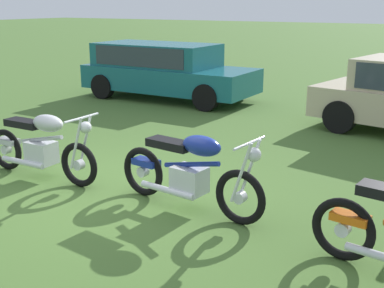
% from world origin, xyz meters
% --- Properties ---
extents(ground_plane, '(120.00, 120.00, 0.00)m').
position_xyz_m(ground_plane, '(0.00, 0.00, 0.00)').
color(ground_plane, '#476B2D').
extents(motorcycle_silver, '(2.09, 0.64, 1.02)m').
position_xyz_m(motorcycle_silver, '(-1.17, -0.03, 0.48)').
color(motorcycle_silver, black).
rests_on(motorcycle_silver, ground).
extents(motorcycle_blue, '(2.13, 0.64, 1.02)m').
position_xyz_m(motorcycle_blue, '(1.24, 0.08, 0.48)').
color(motorcycle_blue, black).
rests_on(motorcycle_blue, ground).
extents(car_teal, '(4.52, 1.91, 1.43)m').
position_xyz_m(car_teal, '(-3.16, 6.05, 0.84)').
color(car_teal, '#19606B').
rests_on(car_teal, ground).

